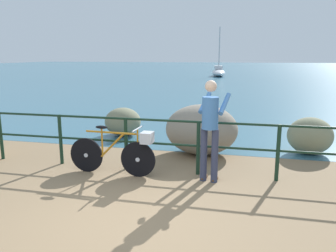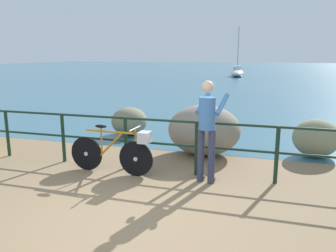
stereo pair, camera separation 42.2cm
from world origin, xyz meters
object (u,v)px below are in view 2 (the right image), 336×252
(breakwater_boulder_main, at_px, (204,130))
(sailboat, at_px, (237,72))
(bicycle, at_px, (118,150))
(person_at_railing, at_px, (207,127))
(breakwater_boulder_right, at_px, (316,138))
(breakwater_boulder_left, at_px, (129,121))

(breakwater_boulder_main, height_order, sailboat, sailboat)
(bicycle, relative_size, sailboat, 0.35)
(person_at_railing, bearing_deg, breakwater_boulder_right, -30.39)
(bicycle, xyz_separation_m, breakwater_boulder_main, (1.30, 1.72, 0.09))
(breakwater_boulder_main, bearing_deg, person_at_railing, -77.61)
(person_at_railing, relative_size, breakwater_boulder_right, 1.80)
(person_at_railing, xyz_separation_m, breakwater_boulder_left, (-2.71, 2.92, -0.61))
(breakwater_boulder_left, distance_m, breakwater_boulder_right, 4.78)
(person_at_railing, xyz_separation_m, breakwater_boulder_main, (-0.36, 1.65, -0.43))
(breakwater_boulder_left, relative_size, sailboat, 0.20)
(breakwater_boulder_main, height_order, breakwater_boulder_right, breakwater_boulder_main)
(breakwater_boulder_main, bearing_deg, sailboat, 94.01)
(breakwater_boulder_main, relative_size, sailboat, 0.33)
(bicycle, relative_size, breakwater_boulder_main, 1.06)
(breakwater_boulder_main, distance_m, breakwater_boulder_left, 2.68)
(person_at_railing, height_order, sailboat, sailboat)
(bicycle, distance_m, breakwater_boulder_right, 4.32)
(breakwater_boulder_main, bearing_deg, breakwater_boulder_right, 13.06)
(person_at_railing, height_order, breakwater_boulder_right, person_at_railing)
(bicycle, distance_m, breakwater_boulder_main, 2.16)
(person_at_railing, height_order, breakwater_boulder_main, person_at_railing)
(person_at_railing, bearing_deg, breakwater_boulder_left, 55.00)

